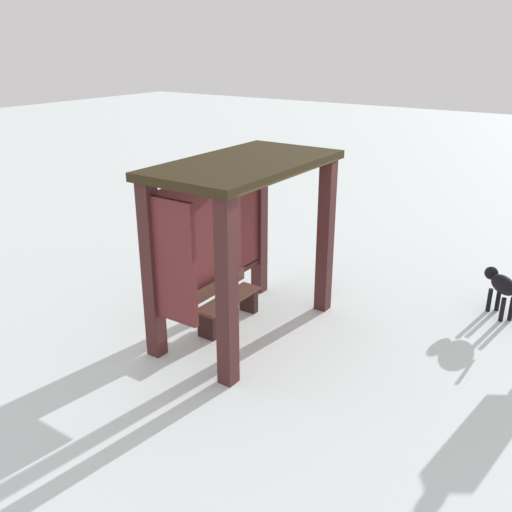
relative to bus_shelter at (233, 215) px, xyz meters
name	(u,v)px	position (x,y,z in m)	size (l,w,h in m)	color
ground_plane	(246,329)	(0.09, -0.16, -1.80)	(60.00, 60.00, 0.00)	white
bus_shelter	(233,215)	(0.00, 0.00, 0.00)	(2.89, 1.57, 2.59)	#421F1F
bench_left_inside	(228,303)	(0.09, 0.19, -1.46)	(1.25, 0.34, 0.72)	brown
dog	(501,286)	(2.76, -3.20, -1.30)	(0.65, 0.66, 0.70)	black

